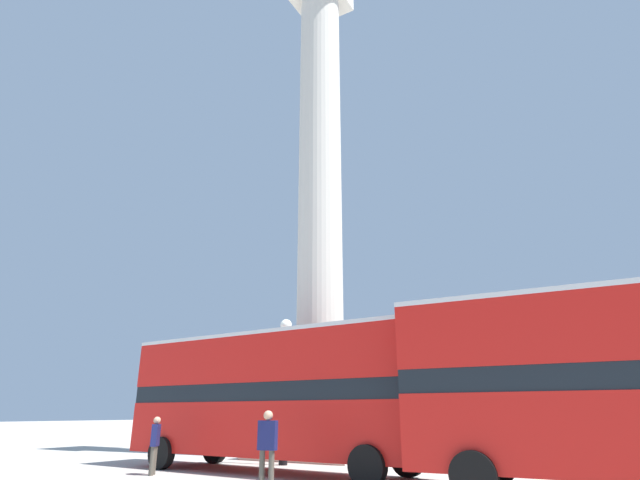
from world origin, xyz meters
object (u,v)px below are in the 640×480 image
Objects in this scene: equestrian_statue at (591,411)px; pedestrian_by_plinth at (155,442)px; street_lamp at (285,376)px; pedestrian_near_lamp at (267,443)px; monument_column at (320,220)px; bus_a at (278,394)px.

equestrian_statue reaches higher than pedestrian_by_plinth.
street_lamp is 5.21m from pedestrian_by_plinth.
pedestrian_near_lamp is (-6.63, -13.28, -0.77)m from equestrian_statue.
pedestrian_by_plinth is (-1.35, -7.63, -9.57)m from monument_column.
equestrian_statue is 16.94m from pedestrian_by_plinth.
street_lamp is at bearing 122.41° from bus_a.
monument_column reaches higher than street_lamp.
equestrian_statue reaches higher than street_lamp.
street_lamp is 3.16× the size of pedestrian_by_plinth.
pedestrian_by_plinth is (-4.65, 0.68, -0.13)m from pedestrian_near_lamp.
equestrian_statue is 3.32× the size of pedestrian_near_lamp.
bus_a is 2.14× the size of street_lamp.
pedestrian_near_lamp is at bearing -125.42° from equestrian_statue.
equestrian_statue is 14.86m from pedestrian_near_lamp.
monument_column is at bearing 95.88° from street_lamp.
bus_a is at bearing 111.07° from pedestrian_near_lamp.
bus_a is 1.85× the size of equestrian_statue.
street_lamp reaches higher than pedestrian_by_plinth.
pedestrian_near_lamp is 1.10× the size of pedestrian_by_plinth.
street_lamp is at bearing 126.27° from pedestrian_by_plinth.
bus_a is at bearing -60.83° from street_lamp.
monument_column is 4.25× the size of equestrian_statue.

